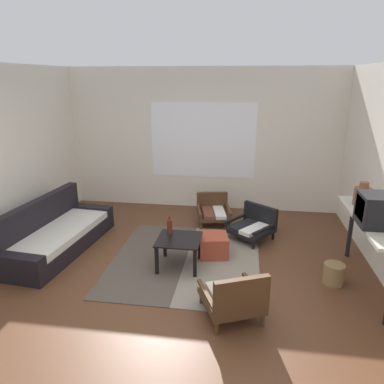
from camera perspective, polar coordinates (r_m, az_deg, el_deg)
The scene contains 14 objects.
ground_plane at distance 4.68m, azimuth -2.88°, elevation -14.72°, with size 7.80×7.80×0.00m, color #56331E.
far_wall_with_window at distance 7.08m, azimuth 1.78°, elevation 8.21°, with size 5.60×0.13×2.70m.
area_rug at distance 5.28m, azimuth -0.97°, elevation -10.61°, with size 2.07×2.31×0.01m.
couch at distance 5.89m, azimuth -20.77°, elevation -6.37°, with size 1.00×2.14×0.75m.
coffee_table at distance 4.98m, azimuth -2.06°, elevation -8.17°, with size 0.59×0.58×0.42m.
armchair_by_window at distance 6.55m, azimuth 3.35°, elevation -2.86°, with size 0.68×0.74×0.49m.
armchair_striped_foreground at distance 4.04m, azimuth 6.63°, elevation -16.21°, with size 0.79×0.81×0.61m.
armchair_corner at distance 5.97m, azimuth 9.51°, elevation -5.07°, with size 0.87×0.87×0.51m.
ottoman_orange at distance 5.35m, azimuth 3.38°, elevation -8.40°, with size 0.41×0.41×0.32m, color #993D28.
console_shelf at distance 4.87m, azimuth 26.48°, elevation -4.80°, with size 0.43×1.69×0.90m.
crt_television at distance 4.58m, azimuth 27.73°, elevation -2.57°, with size 0.49×0.41×0.37m.
clay_vase at distance 5.24m, azimuth 25.27°, elevation -0.52°, with size 0.23×0.23×0.31m.
glass_bottle at distance 5.05m, azimuth -3.54°, elevation -5.43°, with size 0.07×0.07×0.26m.
wicker_basket at distance 5.02m, azimuth 21.39°, elevation -11.90°, with size 0.26×0.26×0.27m, color olive.
Camera 1 is at (0.80, -3.88, 2.50)m, focal length 33.91 mm.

